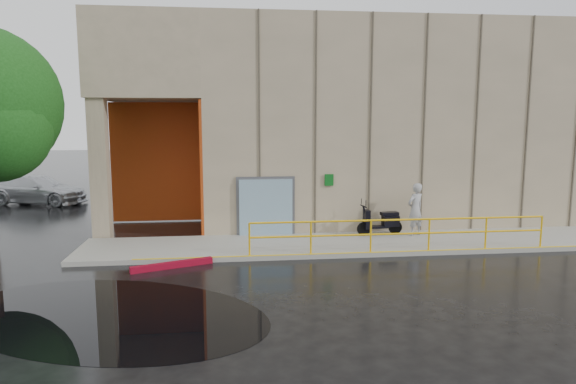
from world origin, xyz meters
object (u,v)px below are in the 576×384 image
car_c (38,190)px  red_curb (172,265)px  scooter (381,214)px  person (415,209)px

car_c → red_curb: bearing=-131.0°
scooter → car_c: 17.74m
red_curb → car_c: car_c is taller
scooter → car_c: bearing=141.0°
red_curb → scooter: bearing=22.0°
scooter → red_curb: (-7.05, -2.85, -0.81)m
person → red_curb: (-8.26, -2.66, -1.00)m
person → car_c: bearing=-58.3°
person → car_c: size_ratio=0.38×
car_c → scooter: bearing=-106.1°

